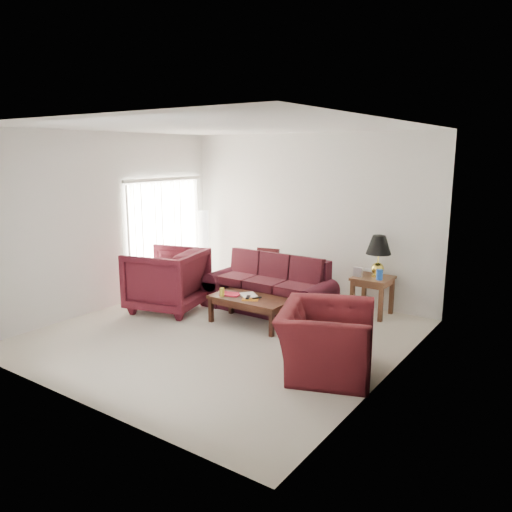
{
  "coord_description": "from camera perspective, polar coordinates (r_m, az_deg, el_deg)",
  "views": [
    {
      "loc": [
        4.39,
        -5.49,
        2.66
      ],
      "look_at": [
        0.0,
        0.85,
        1.05
      ],
      "focal_mm": 35.0,
      "sensor_mm": 36.0,
      "label": 1
    }
  ],
  "objects": [
    {
      "name": "picture_frame",
      "position": [
        8.57,
        12.8,
        -1.49
      ],
      "size": [
        0.18,
        0.2,
        0.06
      ],
      "primitive_type": "cube",
      "rotation": [
        1.36,
        0.0,
        0.3
      ],
      "color": "silver",
      "rests_on": "end_table"
    },
    {
      "name": "blue_canister",
      "position": [
        8.23,
        13.94,
        -2.09
      ],
      "size": [
        0.12,
        0.12,
        0.17
      ],
      "primitive_type": "cylinder",
      "rotation": [
        0.0,
        0.0,
        -0.16
      ],
      "color": "blue",
      "rests_on": "end_table"
    },
    {
      "name": "remote_a",
      "position": [
        7.71,
        -0.93,
        -4.73
      ],
      "size": [
        0.12,
        0.18,
        0.02
      ],
      "primitive_type": "cube",
      "rotation": [
        0.0,
        0.0,
        0.45
      ],
      "color": "black",
      "rests_on": "coffee_table"
    },
    {
      "name": "floor",
      "position": [
        7.52,
        -3.74,
        -8.95
      ],
      "size": [
        5.0,
        5.0,
        0.0
      ],
      "primitive_type": "plane",
      "color": "beige",
      "rests_on": "ground"
    },
    {
      "name": "armchair_left",
      "position": [
        8.63,
        -10.16,
        -2.69
      ],
      "size": [
        1.41,
        1.39,
        1.06
      ],
      "primitive_type": "imported",
      "rotation": [
        0.0,
        0.0,
        -1.32
      ],
      "color": "#450F19",
      "rests_on": "ground"
    },
    {
      "name": "armchair_right",
      "position": [
        6.24,
        8.02,
        -9.46
      ],
      "size": [
        1.47,
        1.57,
        0.82
      ],
      "primitive_type": "imported",
      "rotation": [
        0.0,
        0.0,
        1.93
      ],
      "color": "#440F14",
      "rests_on": "ground"
    },
    {
      "name": "sofa",
      "position": [
        8.46,
        1.45,
        -3.34
      ],
      "size": [
        2.25,
        1.04,
        0.91
      ],
      "primitive_type": null,
      "rotation": [
        0.0,
        0.0,
        -0.04
      ],
      "color": "black",
      "rests_on": "ground"
    },
    {
      "name": "table_lamp",
      "position": [
        8.39,
        13.8,
        -0.01
      ],
      "size": [
        0.52,
        0.52,
        0.69
      ],
      "primitive_type": null,
      "rotation": [
        0.0,
        0.0,
        -0.31
      ],
      "color": "gold",
      "rests_on": "end_table"
    },
    {
      "name": "magazine_red",
      "position": [
        7.95,
        -2.92,
        -4.38
      ],
      "size": [
        0.34,
        0.29,
        0.02
      ],
      "primitive_type": "cube",
      "rotation": [
        0.0,
        0.0,
        0.24
      ],
      "color": "red",
      "rests_on": "coffee_table"
    },
    {
      "name": "end_table",
      "position": [
        8.5,
        13.13,
        -4.47
      ],
      "size": [
        0.65,
        0.65,
        0.65
      ],
      "primitive_type": null,
      "rotation": [
        0.0,
        0.0,
        -0.09
      ],
      "color": "#51371C",
      "rests_on": "ground"
    },
    {
      "name": "throw_pillow",
      "position": [
        9.29,
        1.32,
        -0.36
      ],
      "size": [
        0.44,
        0.28,
        0.43
      ],
      "primitive_type": "cube",
      "rotation": [
        -0.21,
        0.0,
        0.22
      ],
      "color": "black",
      "rests_on": "sofa"
    },
    {
      "name": "remote_b",
      "position": [
        7.69,
        0.09,
        -4.79
      ],
      "size": [
        0.1,
        0.16,
        0.02
      ],
      "primitive_type": "cube",
      "rotation": [
        0.0,
        0.0,
        -0.44
      ],
      "color": "black",
      "rests_on": "coffee_table"
    },
    {
      "name": "coffee_table",
      "position": [
        7.86,
        -0.7,
        -6.29
      ],
      "size": [
        1.4,
        1.04,
        0.44
      ],
      "primitive_type": null,
      "rotation": [
        0.0,
        0.0,
        0.38
      ],
      "color": "black",
      "rests_on": "ground"
    },
    {
      "name": "clock",
      "position": [
        8.38,
        11.6,
        -1.79
      ],
      "size": [
        0.16,
        0.07,
        0.15
      ],
      "primitive_type": "cube",
      "rotation": [
        0.0,
        0.0,
        -0.07
      ],
      "color": "silver",
      "rests_on": "end_table"
    },
    {
      "name": "yellow_glass",
      "position": [
        7.88,
        -3.89,
        -4.12
      ],
      "size": [
        0.08,
        0.08,
        0.13
      ],
      "primitive_type": "cylinder",
      "rotation": [
        0.0,
        0.0,
        0.15
      ],
      "color": "yellow",
      "rests_on": "coffee_table"
    },
    {
      "name": "magazine_white",
      "position": [
        7.89,
        -0.84,
        -4.5
      ],
      "size": [
        0.39,
        0.37,
        0.02
      ],
      "primitive_type": "cube",
      "rotation": [
        0.0,
        0.0,
        -0.67
      ],
      "color": "white",
      "rests_on": "coffee_table"
    },
    {
      "name": "blinds",
      "position": [
        9.75,
        -10.25,
        2.27
      ],
      "size": [
        0.1,
        2.0,
        2.16
      ],
      "primitive_type": "cube",
      "color": "silver",
      "rests_on": "ground"
    },
    {
      "name": "magazine_orange",
      "position": [
        7.69,
        -0.66,
        -4.94
      ],
      "size": [
        0.31,
        0.28,
        0.01
      ],
      "primitive_type": "cube",
      "rotation": [
        0.0,
        0.0,
        0.51
      ],
      "color": "#C57617",
      "rests_on": "coffee_table"
    },
    {
      "name": "floor_lamp",
      "position": [
        10.22,
        -5.99,
        1.02
      ],
      "size": [
        0.27,
        0.27,
        1.52
      ],
      "primitive_type": null,
      "rotation": [
        0.0,
        0.0,
        0.1
      ],
      "color": "silver",
      "rests_on": "ground"
    }
  ]
}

